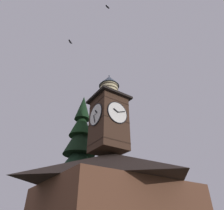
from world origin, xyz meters
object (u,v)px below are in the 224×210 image
object	(u,v)px
pine_tree_behind	(77,171)
moon	(85,169)
flying_bird_low	(70,42)
building_main	(112,195)
clock_tower	(109,114)
flying_bird_high	(108,7)

from	to	relation	value
pine_tree_behind	moon	bearing A→B (deg)	-117.94
pine_tree_behind	moon	distance (m)	37.03
pine_tree_behind	flying_bird_low	bearing A→B (deg)	49.49
building_main	pine_tree_behind	xyz separation A→B (m)	(0.94, -5.50, 2.95)
building_main	clock_tower	size ratio (longest dim) A/B	1.30
flying_bird_high	pine_tree_behind	bearing A→B (deg)	-106.27
pine_tree_behind	flying_bird_low	size ratio (longest dim) A/B	28.99
clock_tower	flying_bird_high	xyz separation A→B (m)	(3.52, 4.97, 9.33)
pine_tree_behind	flying_bird_low	world-z (taller)	flying_bird_low
moon	building_main	bearing A→B (deg)	66.88
moon	pine_tree_behind	bearing A→B (deg)	62.06
clock_tower	flying_bird_low	world-z (taller)	flying_bird_low
flying_bird_high	building_main	bearing A→B (deg)	-128.51
building_main	flying_bird_low	world-z (taller)	flying_bird_low
moon	flying_bird_high	size ratio (longest dim) A/B	4.19
building_main	pine_tree_behind	distance (m)	6.31
clock_tower	flying_bird_low	distance (m)	9.23
pine_tree_behind	clock_tower	bearing A→B (deg)	94.48
clock_tower	flying_bird_low	xyz separation A→B (m)	(5.30, 0.11, 7.56)
building_main	flying_bird_low	xyz separation A→B (m)	(5.81, 0.20, 15.27)
moon	flying_bird_high	world-z (taller)	flying_bird_high
flying_bird_high	flying_bird_low	bearing A→B (deg)	-69.86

